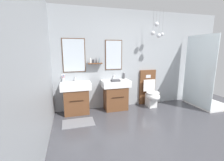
{
  "coord_description": "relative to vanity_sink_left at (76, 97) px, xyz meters",
  "views": [
    {
      "loc": [
        -1.92,
        -1.93,
        1.57
      ],
      "look_at": [
        -0.92,
        1.64,
        0.82
      ],
      "focal_mm": 24.68,
      "sensor_mm": 36.0,
      "label": 1
    }
  ],
  "objects": [
    {
      "name": "folded_hand_towel",
      "position": [
        0.98,
        -0.13,
        0.39
      ],
      "size": [
        0.22,
        0.16,
        0.04
      ],
      "primitive_type": "cube",
      "color": "#47474C",
      "rests_on": "vanity_sink_right"
    },
    {
      "name": "vanity_sink_right",
      "position": [
        1.02,
        0.0,
        0.0
      ],
      "size": [
        0.73,
        0.46,
        0.79
      ],
      "color": "brown",
      "rests_on": "ground"
    },
    {
      "name": "wall_back",
      "position": [
        1.77,
        0.25,
        0.88
      ],
      "size": [
        4.9,
        0.6,
        2.59
      ],
      "color": "#999EA3",
      "rests_on": "ground"
    },
    {
      "name": "toothbrush_cup",
      "position": [
        -0.28,
        0.15,
        0.43
      ],
      "size": [
        0.07,
        0.07,
        0.21
      ],
      "color": "silver",
      "rests_on": "vanity_sink_left"
    },
    {
      "name": "tap_on_left_sink",
      "position": [
        -0.0,
        0.16,
        0.44
      ],
      "size": [
        0.03,
        0.13,
        0.11
      ],
      "color": "silver",
      "rests_on": "vanity_sink_left"
    },
    {
      "name": "bath_mat",
      "position": [
        -0.0,
        -0.58,
        -0.41
      ],
      "size": [
        0.68,
        0.44,
        0.01
      ],
      "primitive_type": "cube",
      "color": "slate",
      "rests_on": "ground"
    },
    {
      "name": "shower_tray",
      "position": [
        3.5,
        -0.44,
        -0.0
      ],
      "size": [
        0.91,
        1.0,
        1.95
      ],
      "color": "white",
      "rests_on": "ground"
    },
    {
      "name": "wall_left",
      "position": [
        -0.6,
        -1.83,
        0.88
      ],
      "size": [
        0.12,
        4.28,
        2.59
      ],
      "primitive_type": "cube",
      "color": "#999EA3",
      "rests_on": "ground"
    },
    {
      "name": "ground_plane",
      "position": [
        1.79,
        -1.83,
        -0.47
      ],
      "size": [
        6.1,
        5.48,
        0.1
      ],
      "primitive_type": "cube",
      "color": "#3D3D42",
      "rests_on": "ground"
    },
    {
      "name": "toilet",
      "position": [
        2.04,
        -0.01,
        -0.04
      ],
      "size": [
        0.48,
        0.62,
        1.0
      ],
      "color": "brown",
      "rests_on": "ground"
    },
    {
      "name": "soap_dispenser",
      "position": [
        1.31,
        0.16,
        0.45
      ],
      "size": [
        0.06,
        0.06,
        0.19
      ],
      "color": "#4C4C51",
      "rests_on": "vanity_sink_right"
    },
    {
      "name": "vanity_sink_left",
      "position": [
        0.0,
        0.0,
        0.0
      ],
      "size": [
        0.73,
        0.46,
        0.79
      ],
      "color": "brown",
      "rests_on": "ground"
    },
    {
      "name": "tap_on_right_sink",
      "position": [
        1.02,
        0.16,
        0.44
      ],
      "size": [
        0.03,
        0.13,
        0.11
      ],
      "color": "silver",
      "rests_on": "vanity_sink_right"
    }
  ]
}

